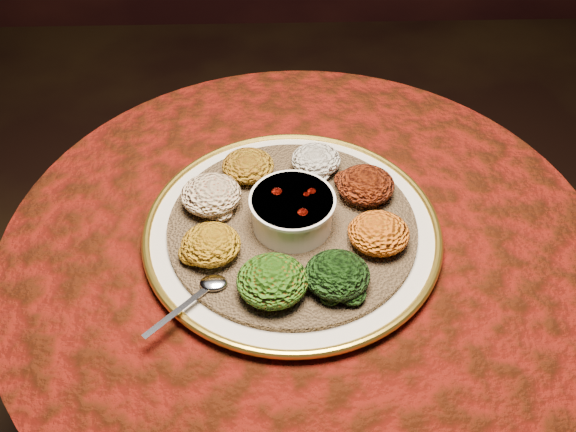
{
  "coord_description": "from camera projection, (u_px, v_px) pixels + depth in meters",
  "views": [
    {
      "loc": [
        -0.04,
        -0.68,
        1.49
      ],
      "look_at": [
        -0.02,
        0.03,
        0.76
      ],
      "focal_mm": 40.0,
      "sensor_mm": 36.0,
      "label": 1
    }
  ],
  "objects": [
    {
      "name": "table",
      "position": [
        302.0,
        307.0,
        1.14
      ],
      "size": [
        0.96,
        0.96,
        0.73
      ],
      "color": "black",
      "rests_on": "ground"
    },
    {
      "name": "platter",
      "position": [
        292.0,
        231.0,
        1.01
      ],
      "size": [
        0.59,
        0.59,
        0.02
      ],
      "rotation": [
        0.0,
        0.0,
        -0.42
      ],
      "color": "beige",
      "rests_on": "table"
    },
    {
      "name": "injera",
      "position": [
        292.0,
        226.0,
        1.0
      ],
      "size": [
        0.48,
        0.48,
        0.01
      ],
      "primitive_type": "cylinder",
      "rotation": [
        0.0,
        0.0,
        0.28
      ],
      "color": "olive",
      "rests_on": "platter"
    },
    {
      "name": "stew_bowl",
      "position": [
        292.0,
        210.0,
        0.98
      ],
      "size": [
        0.13,
        0.13,
        0.05
      ],
      "color": "silver",
      "rests_on": "injera"
    },
    {
      "name": "spoon",
      "position": [
        208.0,
        287.0,
        0.91
      ],
      "size": [
        0.11,
        0.11,
        0.01
      ],
      "rotation": [
        0.0,
        0.0,
        -2.35
      ],
      "color": "silver",
      "rests_on": "injera"
    },
    {
      "name": "portion_ayib",
      "position": [
        316.0,
        160.0,
        1.08
      ],
      "size": [
        0.08,
        0.08,
        0.04
      ],
      "primitive_type": "ellipsoid",
      "color": "beige",
      "rests_on": "injera"
    },
    {
      "name": "portion_kitfo",
      "position": [
        366.0,
        185.0,
        1.03
      ],
      "size": [
        0.09,
        0.09,
        0.04
      ],
      "primitive_type": "ellipsoid",
      "color": "black",
      "rests_on": "injera"
    },
    {
      "name": "portion_tikil",
      "position": [
        379.0,
        233.0,
        0.96
      ],
      "size": [
        0.09,
        0.09,
        0.04
      ],
      "primitive_type": "ellipsoid",
      "color": "#C08410",
      "rests_on": "injera"
    },
    {
      "name": "portion_gomen",
      "position": [
        337.0,
        275.0,
        0.9
      ],
      "size": [
        0.09,
        0.09,
        0.05
      ],
      "primitive_type": "ellipsoid",
      "color": "black",
      "rests_on": "injera"
    },
    {
      "name": "portion_mixveg",
      "position": [
        272.0,
        281.0,
        0.89
      ],
      "size": [
        0.1,
        0.1,
        0.05
      ],
      "primitive_type": "ellipsoid",
      "color": "#8D3109",
      "rests_on": "injera"
    },
    {
      "name": "portion_kik",
      "position": [
        211.0,
        244.0,
        0.94
      ],
      "size": [
        0.09,
        0.08,
        0.04
      ],
      "primitive_type": "ellipsoid",
      "color": "#A3740E",
      "rests_on": "injera"
    },
    {
      "name": "portion_timatim",
      "position": [
        211.0,
        195.0,
        1.01
      ],
      "size": [
        0.1,
        0.09,
        0.05
      ],
      "primitive_type": "ellipsoid",
      "color": "maroon",
      "rests_on": "injera"
    },
    {
      "name": "portion_shiro",
      "position": [
        248.0,
        166.0,
        1.06
      ],
      "size": [
        0.09,
        0.08,
        0.04
      ],
      "primitive_type": "ellipsoid",
      "color": "#8B6410",
      "rests_on": "injera"
    }
  ]
}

